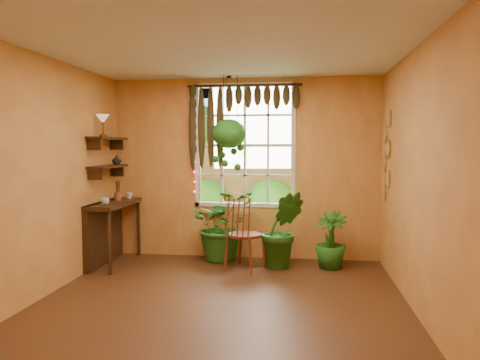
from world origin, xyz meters
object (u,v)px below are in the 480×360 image
Objects in this scene: potted_plant_left at (223,225)px; windsor_chair at (244,244)px; potted_plant_mid at (282,229)px; counter_ledge at (107,226)px; hanging_basket at (229,135)px.

windsor_chair is at bearing -53.70° from potted_plant_left.
potted_plant_mid reaches higher than potted_plant_left.
counter_ledge is at bearing -159.47° from windsor_chair.
potted_plant_mid is at bearing -18.98° from hanging_basket.
counter_ledge is 2.50m from potted_plant_mid.
counter_ledge is at bearing -177.56° from potted_plant_mid.
potted_plant_mid is (0.89, -0.31, 0.01)m from potted_plant_left.
windsor_chair is (1.99, -0.09, -0.20)m from counter_ledge.
windsor_chair is 1.17× the size of potted_plant_left.
windsor_chair reaches higher than potted_plant_mid.
hanging_basket is at bearing -23.91° from potted_plant_left.
hanging_basket is (0.10, -0.04, 1.33)m from potted_plant_left.
counter_ledge is 1.15× the size of potted_plant_left.
windsor_chair is at bearing -59.41° from hanging_basket.
potted_plant_left is 0.76× the size of hanging_basket.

